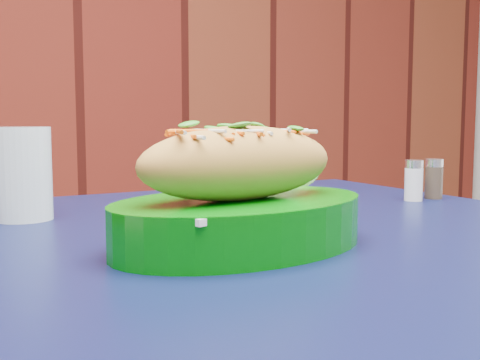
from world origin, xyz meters
TOP-DOWN VIEW (x-y plane):
  - cafe_table at (0.17, 1.52)m, footprint 0.84×0.84m
  - banh_mi_basket at (0.08, 1.45)m, footprint 0.29×0.21m
  - salad_plate at (0.31, 1.71)m, footprint 0.20×0.20m
  - water_glass at (-0.06, 1.73)m, footprint 0.07×0.07m
  - salt_shaker at (0.48, 1.59)m, footprint 0.03×0.03m
  - pepper_shaker at (0.53, 1.59)m, footprint 0.03×0.03m

SIDE VIEW (x-z plane):
  - cafe_table at x=0.17m, z-range 0.29..1.04m
  - salt_shaker at x=0.48m, z-range 0.75..0.81m
  - pepper_shaker at x=0.53m, z-range 0.75..0.81m
  - salad_plate at x=0.31m, z-range 0.74..0.84m
  - banh_mi_basket at x=0.08m, z-range 0.74..0.86m
  - water_glass at x=-0.06m, z-range 0.75..0.87m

